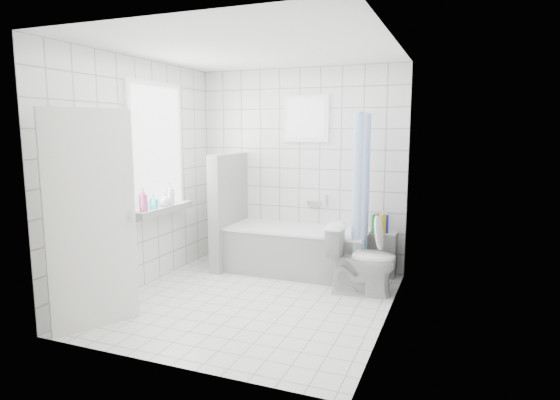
% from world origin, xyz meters
% --- Properties ---
extents(ground, '(3.00, 3.00, 0.00)m').
position_xyz_m(ground, '(0.00, 0.00, 0.00)').
color(ground, white).
rests_on(ground, ground).
extents(ceiling, '(3.00, 3.00, 0.00)m').
position_xyz_m(ceiling, '(0.00, 0.00, 2.60)').
color(ceiling, white).
rests_on(ceiling, ground).
extents(wall_back, '(2.80, 0.02, 2.60)m').
position_xyz_m(wall_back, '(0.00, 1.50, 1.30)').
color(wall_back, white).
rests_on(wall_back, ground).
extents(wall_front, '(2.80, 0.02, 2.60)m').
position_xyz_m(wall_front, '(0.00, -1.50, 1.30)').
color(wall_front, white).
rests_on(wall_front, ground).
extents(wall_left, '(0.02, 3.00, 2.60)m').
position_xyz_m(wall_left, '(-1.40, 0.00, 1.30)').
color(wall_left, white).
rests_on(wall_left, ground).
extents(wall_right, '(0.02, 3.00, 2.60)m').
position_xyz_m(wall_right, '(1.40, 0.00, 1.30)').
color(wall_right, white).
rests_on(wall_right, ground).
extents(window_left, '(0.01, 0.90, 1.40)m').
position_xyz_m(window_left, '(-1.35, 0.30, 1.60)').
color(window_left, white).
rests_on(window_left, wall_left).
extents(window_back, '(0.50, 0.01, 0.50)m').
position_xyz_m(window_back, '(0.10, 1.46, 1.95)').
color(window_back, white).
rests_on(window_back, wall_back).
extents(window_sill, '(0.18, 1.02, 0.08)m').
position_xyz_m(window_sill, '(-1.31, 0.30, 0.86)').
color(window_sill, white).
rests_on(window_sill, wall_left).
extents(door, '(0.42, 0.72, 2.00)m').
position_xyz_m(door, '(-1.06, -1.13, 1.00)').
color(door, silver).
rests_on(door, ground).
extents(bathtub, '(1.78, 0.77, 0.58)m').
position_xyz_m(bathtub, '(0.12, 1.12, 0.29)').
color(bathtub, white).
rests_on(bathtub, ground).
extents(partition_wall, '(0.15, 0.85, 1.50)m').
position_xyz_m(partition_wall, '(-0.84, 1.07, 0.75)').
color(partition_wall, white).
rests_on(partition_wall, ground).
extents(tiled_ledge, '(0.40, 0.24, 0.55)m').
position_xyz_m(tiled_ledge, '(1.11, 1.38, 0.28)').
color(tiled_ledge, white).
rests_on(tiled_ledge, ground).
extents(toilet, '(0.80, 0.51, 0.78)m').
position_xyz_m(toilet, '(1.03, 0.65, 0.39)').
color(toilet, silver).
rests_on(toilet, ground).
extents(curtain_rod, '(0.02, 0.80, 0.02)m').
position_xyz_m(curtain_rod, '(0.95, 1.10, 2.00)').
color(curtain_rod, silver).
rests_on(curtain_rod, wall_back).
extents(shower_curtain, '(0.14, 0.48, 1.78)m').
position_xyz_m(shower_curtain, '(0.95, 0.97, 1.10)').
color(shower_curtain, '#5194EF').
rests_on(shower_curtain, curtain_rod).
extents(tub_faucet, '(0.18, 0.06, 0.06)m').
position_xyz_m(tub_faucet, '(0.22, 1.46, 0.85)').
color(tub_faucet, silver).
rests_on(tub_faucet, wall_back).
extents(sill_bottles, '(0.18, 0.65, 0.28)m').
position_xyz_m(sill_bottles, '(-1.30, 0.22, 1.02)').
color(sill_bottles, white).
rests_on(sill_bottles, window_sill).
extents(ledge_bottles, '(0.20, 0.14, 0.24)m').
position_xyz_m(ledge_bottles, '(1.10, 1.34, 0.67)').
color(ledge_bottles, '#1820C6').
rests_on(ledge_bottles, tiled_ledge).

